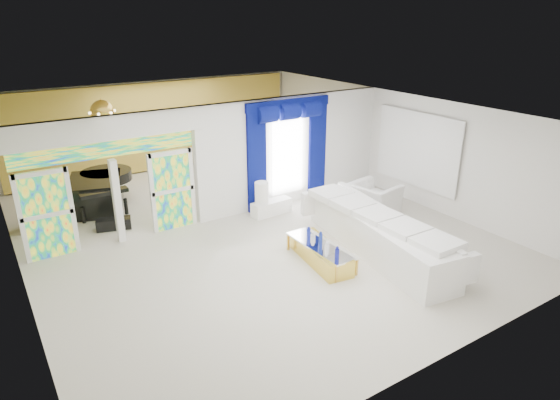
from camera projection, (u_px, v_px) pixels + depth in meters
floor at (244, 229)px, 12.24m from camera, size 12.00×12.00×0.00m
dividing_wall at (293, 150)px, 13.56m from camera, size 5.70×0.18×3.00m
dividing_header at (104, 128)px, 10.59m from camera, size 4.30×0.18×0.55m
stained_panel_left at (47, 215)px, 10.49m from camera, size 0.95×0.04×2.00m
stained_panel_right at (173, 190)px, 11.93m from camera, size 0.95×0.04×2.00m
stained_transom at (107, 149)px, 10.76m from camera, size 4.00×0.05×0.35m
window_pane at (287, 154)px, 13.38m from camera, size 1.00×0.02×2.30m
blue_drape_left at (257, 161)px, 12.87m from camera, size 0.55×0.10×2.80m
blue_drape_right at (317, 150)px, 13.88m from camera, size 0.55×0.10×2.80m
blue_pelmet at (288, 104)px, 12.86m from camera, size 2.60×0.12×0.25m
wall_mirror at (417, 150)px, 13.39m from camera, size 0.04×2.70×1.90m
gold_curtains at (158, 126)px, 16.31m from camera, size 9.70×0.12×2.90m
white_sofa at (377, 235)px, 10.90m from camera, size 1.61×4.58×0.86m
coffee_table at (321, 254)px, 10.54m from camera, size 0.86×1.88×0.40m
console_table at (272, 207)px, 13.05m from camera, size 1.15×0.43×0.38m
table_lamp at (262, 193)px, 12.73m from camera, size 0.36×0.36×0.58m
armchair at (374, 198)px, 13.19m from camera, size 1.22×1.34×0.77m
grand_piano at (96, 194)px, 13.31m from camera, size 1.76×2.03×0.87m
piano_bench at (114, 224)px, 12.17m from camera, size 0.89×0.55×0.28m
tv_console at (32, 213)px, 12.04m from camera, size 0.67×0.62×0.86m
chandelier at (102, 111)px, 12.77m from camera, size 0.60×0.60×0.60m
decanters at (321, 242)px, 10.39m from camera, size 0.20×1.19×0.29m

